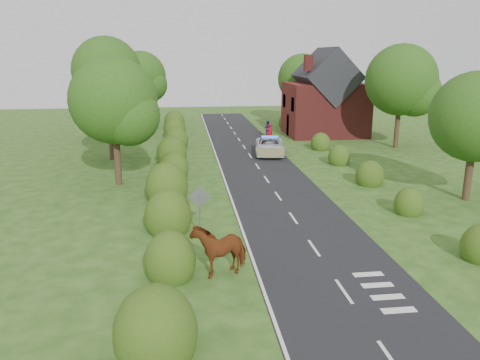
{
  "coord_description": "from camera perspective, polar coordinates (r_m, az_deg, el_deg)",
  "views": [
    {
      "loc": [
        -5.65,
        -18.85,
        8.36
      ],
      "look_at": [
        -2.43,
        7.33,
        1.3
      ],
      "focal_mm": 35.0,
      "sensor_mm": 36.0,
      "label": 1
    }
  ],
  "objects": [
    {
      "name": "road_markings",
      "position": [
        33.1,
        0.25,
        0.4
      ],
      "size": [
        4.96,
        70.0,
        0.01
      ],
      "color": "white",
      "rests_on": "road"
    },
    {
      "name": "police_van",
      "position": [
        40.76,
        3.63,
        4.17
      ],
      "size": [
        3.22,
        5.6,
        1.61
      ],
      "rotation": [
        0.0,
        0.0,
        -0.16
      ],
      "color": "silver",
      "rests_on": "ground"
    },
    {
      "name": "tree_left_b",
      "position": [
        39.25,
        -15.41,
        9.61
      ],
      "size": [
        5.74,
        5.6,
        8.07
      ],
      "color": "#332316",
      "rests_on": "ground"
    },
    {
      "name": "pedestrian_purple",
      "position": [
        49.97,
        3.35,
        6.29
      ],
      "size": [
        0.93,
        0.8,
        1.66
      ],
      "primitive_type": "imported",
      "rotation": [
        0.0,
        0.0,
        2.91
      ],
      "color": "#321A58",
      "rests_on": "ground"
    },
    {
      "name": "hedgerow_right",
      "position": [
        33.38,
        14.73,
        0.96
      ],
      "size": [
        2.1,
        45.78,
        2.1
      ],
      "color": "#2C4A18",
      "rests_on": "ground"
    },
    {
      "name": "tree_left_d",
      "position": [
        58.94,
        -11.72,
        12.04
      ],
      "size": [
        6.15,
        6.0,
        8.89
      ],
      "color": "#332316",
      "rests_on": "ground"
    },
    {
      "name": "hedgerow_left",
      "position": [
        31.49,
        -8.37,
        0.83
      ],
      "size": [
        2.75,
        50.41,
        3.0
      ],
      "color": "#2C4A18",
      "rests_on": "ground"
    },
    {
      "name": "pedestrian_red",
      "position": [
        46.41,
        3.61,
        5.73
      ],
      "size": [
        0.74,
        0.55,
        1.84
      ],
      "primitive_type": "imported",
      "rotation": [
        0.0,
        0.0,
        3.31
      ],
      "color": "maroon",
      "rests_on": "ground"
    },
    {
      "name": "tree_right_c",
      "position": [
        58.7,
        7.89,
        11.9
      ],
      "size": [
        6.15,
        6.0,
        8.58
      ],
      "color": "#332316",
      "rests_on": "ground"
    },
    {
      "name": "road",
      "position": [
        35.32,
        2.4,
        1.3
      ],
      "size": [
        6.0,
        70.0,
        0.02
      ],
      "primitive_type": "cube",
      "color": "black",
      "rests_on": "ground"
    },
    {
      "name": "road_sign",
      "position": [
        21.91,
        -4.98,
        -2.9
      ],
      "size": [
        1.06,
        0.08,
        2.53
      ],
      "color": "gray",
      "rests_on": "ground"
    },
    {
      "name": "house",
      "position": [
        51.34,
        10.32,
        9.64
      ],
      "size": [
        8.0,
        7.4,
        9.17
      ],
      "color": "maroon",
      "rests_on": "ground"
    },
    {
      "name": "tree_left_a",
      "position": [
        31.12,
        -14.73,
        8.93
      ],
      "size": [
        5.74,
        5.6,
        8.38
      ],
      "color": "#332316",
      "rests_on": "ground"
    },
    {
      "name": "ground",
      "position": [
        21.38,
        9.0,
        -8.23
      ],
      "size": [
        120.0,
        120.0,
        0.0
      ],
      "primitive_type": "plane",
      "color": "#294B17"
    },
    {
      "name": "tree_left_c",
      "position": [
        49.21,
        -15.6,
        12.32
      ],
      "size": [
        6.97,
        6.8,
        10.22
      ],
      "color": "#332316",
      "rests_on": "ground"
    },
    {
      "name": "cow",
      "position": [
        18.68,
        -2.5,
        -8.68
      ],
      "size": [
        2.75,
        2.17,
        1.73
      ],
      "primitive_type": "imported",
      "rotation": [
        0.0,
        0.0,
        -1.15
      ],
      "color": "#572112",
      "rests_on": "ground"
    },
    {
      "name": "tree_right_b",
      "position": [
        45.37,
        19.45,
        11.09
      ],
      "size": [
        6.56,
        6.4,
        9.4
      ],
      "color": "#332316",
      "rests_on": "ground"
    }
  ]
}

